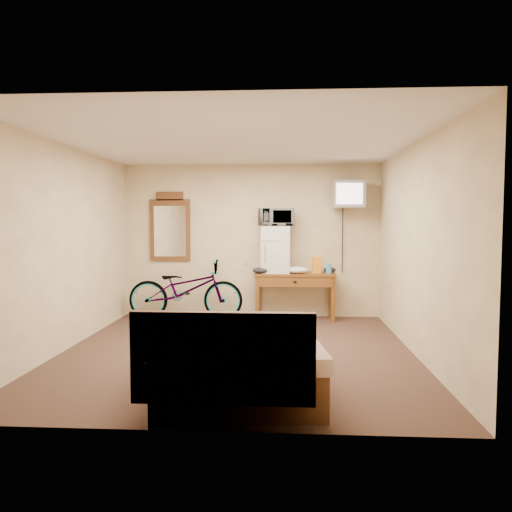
# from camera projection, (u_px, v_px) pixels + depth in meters

# --- Properties ---
(room) EXTENTS (4.60, 4.64, 2.50)m
(room) POSITION_uv_depth(u_px,v_px,m) (237.00, 248.00, 5.93)
(room) COLOR #3D291E
(room) RESTS_ON ground
(desk) EXTENTS (1.28, 0.50, 0.75)m
(desk) POSITION_uv_depth(u_px,v_px,m) (295.00, 281.00, 7.93)
(desk) COLOR brown
(desk) RESTS_ON floor
(mini_fridge) EXTENTS (0.47, 0.46, 0.74)m
(mini_fridge) POSITION_uv_depth(u_px,v_px,m) (276.00, 249.00, 7.94)
(mini_fridge) COLOR silver
(mini_fridge) RESTS_ON desk
(microwave) EXTENTS (0.59, 0.48, 0.28)m
(microwave) POSITION_uv_depth(u_px,v_px,m) (276.00, 217.00, 7.90)
(microwave) COLOR silver
(microwave) RESTS_ON mini_fridge
(snack_bag) EXTENTS (0.14, 0.10, 0.26)m
(snack_bag) POSITION_uv_depth(u_px,v_px,m) (317.00, 265.00, 7.88)
(snack_bag) COLOR orange
(snack_bag) RESTS_ON desk
(blue_cup) EXTENTS (0.09, 0.09, 0.15)m
(blue_cup) POSITION_uv_depth(u_px,v_px,m) (329.00, 269.00, 7.81)
(blue_cup) COLOR #389CC1
(blue_cup) RESTS_ON desk
(cloth_cream) EXTENTS (0.36, 0.27, 0.11)m
(cloth_cream) POSITION_uv_depth(u_px,v_px,m) (297.00, 270.00, 7.82)
(cloth_cream) COLOR white
(cloth_cream) RESTS_ON desk
(cloth_dark_a) EXTENTS (0.27, 0.20, 0.10)m
(cloth_dark_a) POSITION_uv_depth(u_px,v_px,m) (261.00, 270.00, 7.82)
(cloth_dark_a) COLOR black
(cloth_dark_a) RESTS_ON desk
(cloth_dark_b) EXTENTS (0.20, 0.16, 0.09)m
(cloth_dark_b) POSITION_uv_depth(u_px,v_px,m) (330.00, 270.00, 7.95)
(cloth_dark_b) COLOR black
(cloth_dark_b) RESTS_ON desk
(crt_television) EXTENTS (0.51, 0.60, 0.42)m
(crt_television) POSITION_uv_depth(u_px,v_px,m) (348.00, 194.00, 7.80)
(crt_television) COLOR black
(crt_television) RESTS_ON room
(wall_mirror) EXTENTS (0.67, 0.04, 1.14)m
(wall_mirror) POSITION_uv_depth(u_px,v_px,m) (170.00, 227.00, 8.26)
(wall_mirror) COLOR brown
(wall_mirror) RESTS_ON room
(bicycle) EXTENTS (1.85, 0.70, 0.96)m
(bicycle) POSITION_uv_depth(u_px,v_px,m) (186.00, 289.00, 7.99)
(bicycle) COLOR black
(bicycle) RESTS_ON floor
(bed) EXTENTS (1.67, 2.07, 0.90)m
(bed) POSITION_uv_depth(u_px,v_px,m) (235.00, 359.00, 4.62)
(bed) COLOR brown
(bed) RESTS_ON floor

